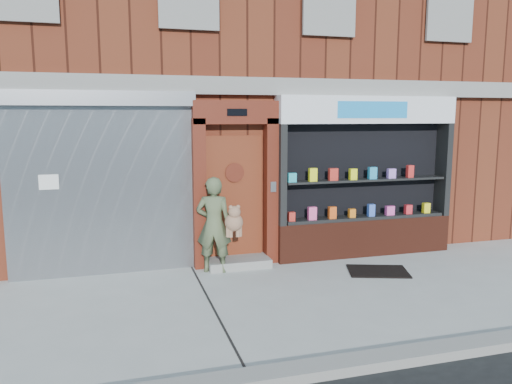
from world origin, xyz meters
name	(u,v)px	position (x,y,z in m)	size (l,w,h in m)	color
ground	(315,295)	(0.00, 0.00, 0.00)	(80.00, 80.00, 0.00)	#9E9E99
curb	(392,358)	(0.00, -2.15, 0.06)	(60.00, 0.30, 0.12)	gray
building	(225,61)	(0.00, 5.99, 4.00)	(12.00, 8.16, 8.00)	#5A2214
shutter_bay	(101,173)	(-3.00, 1.93, 1.72)	(3.10, 0.30, 3.04)	gray
red_door_bay	(236,184)	(-0.75, 1.86, 1.46)	(1.52, 0.58, 2.90)	#55190E
pharmacy_bay	(365,184)	(1.75, 1.81, 1.37)	(3.50, 0.41, 3.00)	#521F13
woman	(216,224)	(-1.18, 1.53, 0.83)	(0.81, 0.61, 1.64)	#4F5B3C
doormat	(378,271)	(1.48, 0.74, 0.01)	(0.99, 0.69, 0.02)	black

